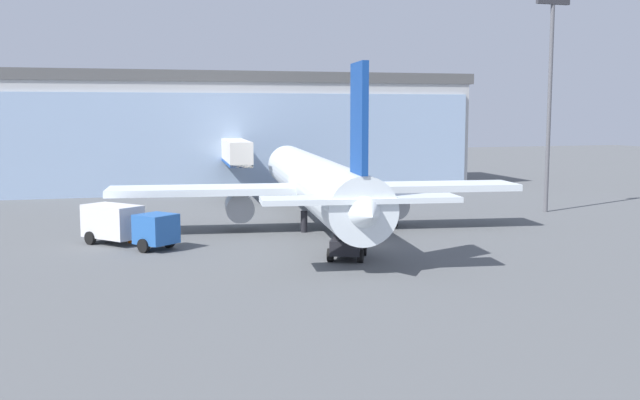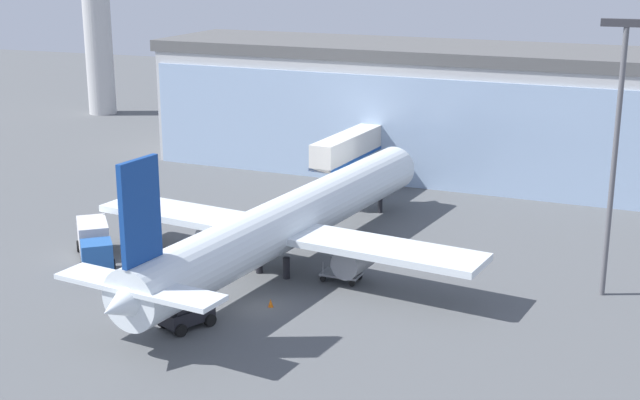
# 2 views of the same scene
# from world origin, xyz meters

# --- Properties ---
(ground) EXTENTS (240.00, 240.00, 0.00)m
(ground) POSITION_xyz_m (0.00, 0.00, 0.00)
(ground) COLOR #545659
(terminal_building) EXTENTS (54.98, 17.40, 13.33)m
(terminal_building) POSITION_xyz_m (-0.01, 40.62, 6.66)
(terminal_building) COLOR #B8B8B8
(terminal_building) RESTS_ON ground
(jet_bridge) EXTENTS (3.85, 14.26, 6.05)m
(jet_bridge) POSITION_xyz_m (-2.40, 29.27, 4.67)
(jet_bridge) COLOR silver
(jet_bridge) RESTS_ON ground
(apron_light_mast) EXTENTS (3.20, 0.40, 18.69)m
(apron_light_mast) POSITION_xyz_m (21.88, 10.20, 11.09)
(apron_light_mast) COLOR #59595E
(apron_light_mast) RESTS_ON ground
(airplane) EXTENTS (31.20, 40.30, 11.62)m
(airplane) POSITION_xyz_m (-0.52, 7.96, 3.50)
(airplane) COLOR white
(airplane) RESTS_ON ground
(catering_truck) EXTENTS (6.20, 7.13, 2.65)m
(catering_truck) POSITION_xyz_m (-14.95, 4.24, 1.47)
(catering_truck) COLOR #2659A5
(catering_truck) RESTS_ON ground
(baggage_cart) EXTENTS (2.88, 1.75, 1.50)m
(baggage_cart) POSITION_xyz_m (4.15, 6.50, 0.50)
(baggage_cart) COLOR gray
(baggage_cart) RESTS_ON ground
(pushback_tug) EXTENTS (3.28, 3.68, 2.30)m
(pushback_tug) POSITION_xyz_m (-2.44, -4.54, 0.97)
(pushback_tug) COLOR black
(pushback_tug) RESTS_ON ground
(safety_cone_nose) EXTENTS (0.36, 0.36, 0.55)m
(safety_cone_nose) POSITION_xyz_m (1.29, 0.34, 0.28)
(safety_cone_nose) COLOR orange
(safety_cone_nose) RESTS_ON ground
(safety_cone_wingtip) EXTENTS (0.36, 0.36, 0.55)m
(safety_cone_wingtip) POSITION_xyz_m (-14.64, 5.35, 0.28)
(safety_cone_wingtip) COLOR orange
(safety_cone_wingtip) RESTS_ON ground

